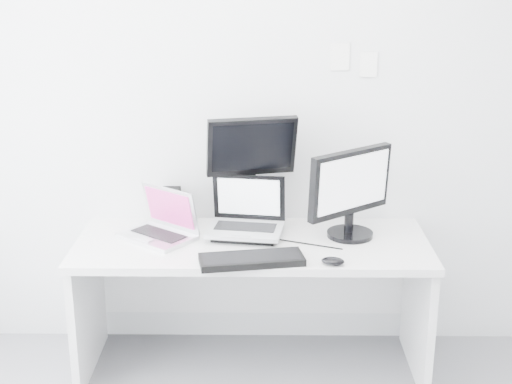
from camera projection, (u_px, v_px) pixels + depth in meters
back_wall at (253, 108)px, 3.83m from camera, size 3.60×0.00×3.60m
desk at (252, 306)px, 3.80m from camera, size 1.80×0.70×0.73m
macbook at (156, 214)px, 3.68m from camera, size 0.45×0.43×0.27m
speaker at (172, 206)px, 3.92m from camera, size 0.13×0.13×0.20m
dell_laptop at (245, 209)px, 3.69m from camera, size 0.42×0.35×0.32m
rear_monitor at (251, 172)px, 3.77m from camera, size 0.49×0.27×0.63m
samsung_monitor at (352, 192)px, 3.68m from camera, size 0.56×0.51×0.48m
keyboard at (252, 260)px, 3.42m from camera, size 0.52×0.26×0.03m
mouse at (333, 261)px, 3.40m from camera, size 0.12×0.09×0.04m
wall_note_0 at (340, 57)px, 3.74m from camera, size 0.10×0.00×0.14m
wall_note_1 at (369, 65)px, 3.75m from camera, size 0.09×0.00×0.13m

